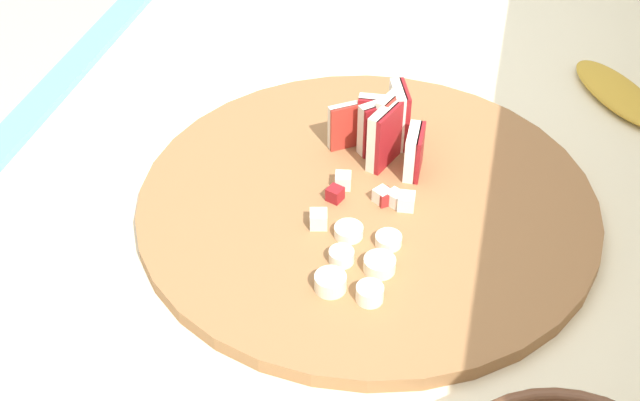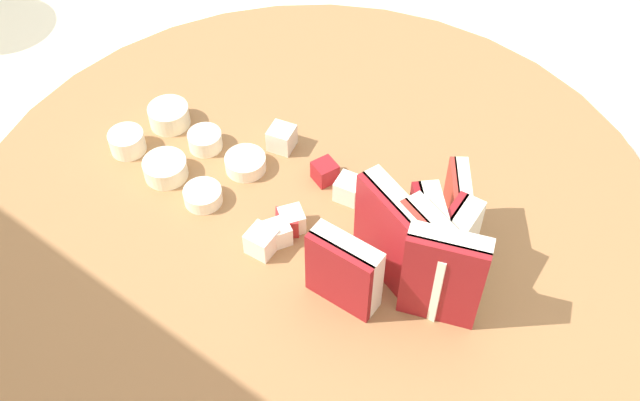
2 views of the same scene
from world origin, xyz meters
TOP-DOWN VIEW (x-y plane):
  - cutting_board at (0.01, 0.04)m, footprint 0.46×0.46m
  - apple_wedge_fan at (-0.07, 0.05)m, footprint 0.09×0.10m
  - apple_dice_pile at (0.02, 0.04)m, footprint 0.08×0.09m
  - banana_slice_rows at (0.11, 0.06)m, footprint 0.10×0.07m

SIDE VIEW (x-z plane):
  - cutting_board at x=0.01m, z-range 0.94..0.95m
  - banana_slice_rows at x=0.11m, z-range 0.95..0.97m
  - apple_dice_pile at x=0.02m, z-range 0.95..0.97m
  - apple_wedge_fan at x=-0.07m, z-range 0.95..1.01m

